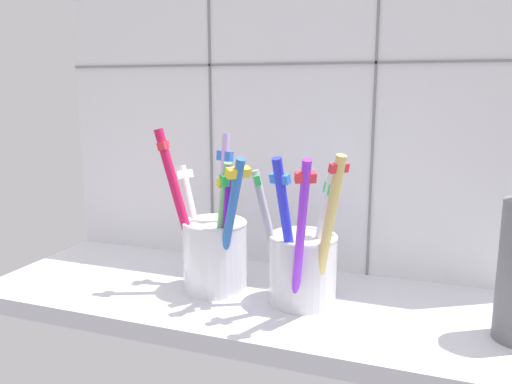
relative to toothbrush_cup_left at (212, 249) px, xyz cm
name	(u,v)px	position (x,y,z in cm)	size (l,w,h in cm)	color
counter_slab	(257,303)	(5.28, 0.58, -6.06)	(64.00, 22.00, 2.00)	silver
tile_wall_back	(290,109)	(5.28, 12.57, 15.44)	(64.00, 2.20, 45.00)	white
toothbrush_cup_left	(212,249)	(0.00, 0.00, 0.00)	(12.05, 8.78, 18.82)	white
toothbrush_cup_right	(302,263)	(10.61, -0.21, -0.38)	(10.74, 11.37, 17.05)	silver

